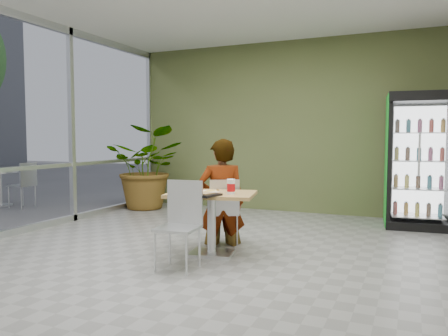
{
  "coord_description": "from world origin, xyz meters",
  "views": [
    {
      "loc": [
        2.24,
        -4.51,
        1.4
      ],
      "look_at": [
        -0.04,
        0.73,
        1.0
      ],
      "focal_mm": 35.0,
      "sensor_mm": 36.0,
      "label": 1
    }
  ],
  "objects_px": {
    "seated_woman": "(222,203)",
    "soda_cup": "(231,187)",
    "potted_plant": "(148,167)",
    "chair_near": "(181,217)",
    "cafeteria_tray": "(201,194)",
    "chair_far": "(224,206)",
    "dining_table": "(212,210)",
    "beverage_fridge": "(418,161)"
  },
  "relations": [
    {
      "from": "dining_table",
      "to": "soda_cup",
      "type": "xyz_separation_m",
      "value": [
        0.26,
        -0.03,
        0.3
      ]
    },
    {
      "from": "beverage_fridge",
      "to": "potted_plant",
      "type": "xyz_separation_m",
      "value": [
        -4.86,
        -0.1,
        -0.23
      ]
    },
    {
      "from": "chair_far",
      "to": "beverage_fridge",
      "type": "relative_size",
      "value": 0.41
    },
    {
      "from": "seated_woman",
      "to": "soda_cup",
      "type": "bearing_deg",
      "value": 93.16
    },
    {
      "from": "seated_woman",
      "to": "cafeteria_tray",
      "type": "relative_size",
      "value": 4.19
    },
    {
      "from": "cafeteria_tray",
      "to": "potted_plant",
      "type": "distance_m",
      "value": 3.9
    },
    {
      "from": "chair_near",
      "to": "seated_woman",
      "type": "height_order",
      "value": "seated_woman"
    },
    {
      "from": "dining_table",
      "to": "beverage_fridge",
      "type": "distance_m",
      "value": 3.56
    },
    {
      "from": "soda_cup",
      "to": "potted_plant",
      "type": "height_order",
      "value": "potted_plant"
    },
    {
      "from": "chair_far",
      "to": "soda_cup",
      "type": "bearing_deg",
      "value": 91.12
    },
    {
      "from": "chair_far",
      "to": "potted_plant",
      "type": "bearing_deg",
      "value": -69.63
    },
    {
      "from": "chair_near",
      "to": "cafeteria_tray",
      "type": "relative_size",
      "value": 2.32
    },
    {
      "from": "chair_far",
      "to": "potted_plant",
      "type": "xyz_separation_m",
      "value": [
        -2.54,
        2.11,
        0.31
      ]
    },
    {
      "from": "soda_cup",
      "to": "chair_far",
      "type": "bearing_deg",
      "value": 121.13
    },
    {
      "from": "dining_table",
      "to": "potted_plant",
      "type": "relative_size",
      "value": 0.69
    },
    {
      "from": "chair_far",
      "to": "beverage_fridge",
      "type": "distance_m",
      "value": 3.25
    },
    {
      "from": "chair_near",
      "to": "beverage_fridge",
      "type": "xyz_separation_m",
      "value": [
        2.35,
        3.28,
        0.49
      ]
    },
    {
      "from": "chair_near",
      "to": "cafeteria_tray",
      "type": "height_order",
      "value": "chair_near"
    },
    {
      "from": "soda_cup",
      "to": "beverage_fridge",
      "type": "height_order",
      "value": "beverage_fridge"
    },
    {
      "from": "chair_near",
      "to": "soda_cup",
      "type": "bearing_deg",
      "value": 51.43
    },
    {
      "from": "chair_near",
      "to": "potted_plant",
      "type": "bearing_deg",
      "value": 123.53
    },
    {
      "from": "chair_near",
      "to": "beverage_fridge",
      "type": "distance_m",
      "value": 4.07
    },
    {
      "from": "beverage_fridge",
      "to": "cafeteria_tray",
      "type": "bearing_deg",
      "value": -132.32
    },
    {
      "from": "chair_near",
      "to": "soda_cup",
      "type": "xyz_separation_m",
      "value": [
        0.36,
        0.53,
        0.29
      ]
    },
    {
      "from": "chair_far",
      "to": "soda_cup",
      "type": "distance_m",
      "value": 0.71
    },
    {
      "from": "soda_cup",
      "to": "potted_plant",
      "type": "bearing_deg",
      "value": 137.33
    },
    {
      "from": "chair_near",
      "to": "beverage_fridge",
      "type": "bearing_deg",
      "value": 49.64
    },
    {
      "from": "chair_far",
      "to": "seated_woman",
      "type": "distance_m",
      "value": 0.06
    },
    {
      "from": "soda_cup",
      "to": "seated_woman",
      "type": "bearing_deg",
      "value": 123.17
    },
    {
      "from": "beverage_fridge",
      "to": "seated_woman",
      "type": "bearing_deg",
      "value": -142.7
    },
    {
      "from": "dining_table",
      "to": "chair_far",
      "type": "distance_m",
      "value": 0.51
    },
    {
      "from": "chair_near",
      "to": "chair_far",
      "type": "bearing_deg",
      "value": 83.5
    },
    {
      "from": "chair_far",
      "to": "beverage_fridge",
      "type": "height_order",
      "value": "beverage_fridge"
    },
    {
      "from": "cafeteria_tray",
      "to": "chair_near",
      "type": "bearing_deg",
      "value": -108.53
    },
    {
      "from": "dining_table",
      "to": "chair_far",
      "type": "xyz_separation_m",
      "value": [
        -0.06,
        0.5,
        -0.03
      ]
    },
    {
      "from": "chair_near",
      "to": "soda_cup",
      "type": "relative_size",
      "value": 5.42
    },
    {
      "from": "dining_table",
      "to": "chair_far",
      "type": "height_order",
      "value": "chair_far"
    },
    {
      "from": "potted_plant",
      "to": "beverage_fridge",
      "type": "bearing_deg",
      "value": 1.22
    },
    {
      "from": "dining_table",
      "to": "chair_near",
      "type": "xyz_separation_m",
      "value": [
        -0.09,
        -0.57,
        0.01
      ]
    },
    {
      "from": "potted_plant",
      "to": "cafeteria_tray",
      "type": "bearing_deg",
      "value": -48.07
    },
    {
      "from": "soda_cup",
      "to": "potted_plant",
      "type": "xyz_separation_m",
      "value": [
        -2.87,
        2.64,
        -0.02
      ]
    },
    {
      "from": "chair_far",
      "to": "seated_woman",
      "type": "relative_size",
      "value": 0.51
    }
  ]
}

